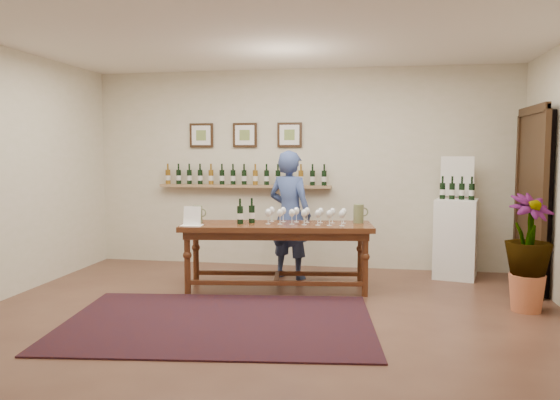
% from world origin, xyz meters
% --- Properties ---
extents(ground, '(6.00, 6.00, 0.00)m').
position_xyz_m(ground, '(0.00, 0.00, 0.00)').
color(ground, '#4E2E22').
rests_on(ground, ground).
extents(room_shell, '(6.00, 6.00, 6.00)m').
position_xyz_m(room_shell, '(2.11, 1.86, 1.12)').
color(room_shell, beige).
rests_on(room_shell, ground).
extents(rug, '(3.16, 2.30, 0.02)m').
position_xyz_m(rug, '(-0.42, -0.27, 0.01)').
color(rug, '#4D170D').
rests_on(rug, ground).
extents(tasting_table, '(2.31, 0.99, 0.79)m').
position_xyz_m(tasting_table, '(-0.09, 1.08, 0.67)').
color(tasting_table, '#442011').
rests_on(tasting_table, ground).
extents(table_glasses, '(1.37, 0.35, 0.19)m').
position_xyz_m(table_glasses, '(0.26, 1.16, 0.89)').
color(table_glasses, white).
rests_on(table_glasses, tasting_table).
extents(table_bottles, '(0.31, 0.19, 0.32)m').
position_xyz_m(table_bottles, '(-0.45, 1.06, 0.95)').
color(table_bottles, black).
rests_on(table_bottles, tasting_table).
extents(pitcher_left, '(0.16, 0.16, 0.21)m').
position_xyz_m(pitcher_left, '(-1.03, 0.99, 0.90)').
color(pitcher_left, '#606941').
rests_on(pitcher_left, tasting_table).
extents(pitcher_right, '(0.16, 0.16, 0.22)m').
position_xyz_m(pitcher_right, '(0.86, 1.33, 0.90)').
color(pitcher_right, '#606941').
rests_on(pitcher_right, tasting_table).
extents(menu_card, '(0.25, 0.19, 0.22)m').
position_xyz_m(menu_card, '(-1.03, 0.78, 0.90)').
color(menu_card, white).
rests_on(menu_card, tasting_table).
extents(display_pedestal, '(0.62, 0.62, 1.03)m').
position_xyz_m(display_pedestal, '(2.10, 2.11, 0.51)').
color(display_pedestal, white).
rests_on(display_pedestal, ground).
extents(pedestal_bottles, '(0.29, 0.14, 0.28)m').
position_xyz_m(pedestal_bottles, '(2.09, 2.09, 1.17)').
color(pedestal_bottles, black).
rests_on(pedestal_bottles, display_pedestal).
extents(info_sign, '(0.41, 0.12, 0.58)m').
position_xyz_m(info_sign, '(2.12, 2.28, 1.32)').
color(info_sign, white).
rests_on(info_sign, display_pedestal).
extents(potted_plant, '(0.75, 0.75, 1.05)m').
position_xyz_m(potted_plant, '(2.60, 0.65, 0.61)').
color(potted_plant, '#C76942').
rests_on(potted_plant, ground).
extents(person, '(0.71, 0.60, 1.66)m').
position_xyz_m(person, '(-0.03, 1.73, 0.83)').
color(person, navy).
rests_on(person, ground).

